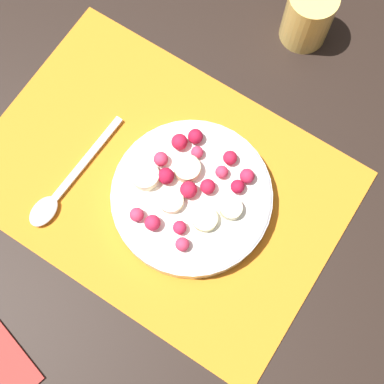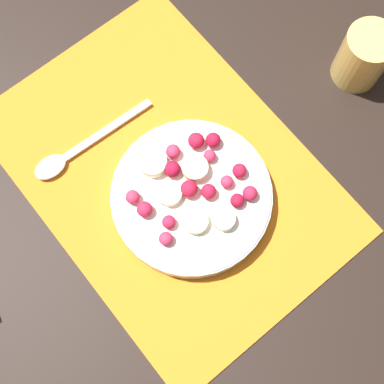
% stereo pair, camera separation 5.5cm
% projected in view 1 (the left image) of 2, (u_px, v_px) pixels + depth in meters
% --- Properties ---
extents(ground_plane, '(3.00, 3.00, 0.00)m').
position_uv_depth(ground_plane, '(161.00, 182.00, 0.67)').
color(ground_plane, black).
extents(placemat, '(0.45, 0.32, 0.01)m').
position_uv_depth(placemat, '(161.00, 181.00, 0.67)').
color(placemat, orange).
rests_on(placemat, ground_plane).
extents(fruit_bowl, '(0.19, 0.19, 0.05)m').
position_uv_depth(fruit_bowl, '(192.00, 195.00, 0.64)').
color(fruit_bowl, silver).
rests_on(fruit_bowl, placemat).
extents(spoon, '(0.03, 0.17, 0.01)m').
position_uv_depth(spoon, '(59.00, 193.00, 0.66)').
color(spoon, silver).
rests_on(spoon, placemat).
extents(drinking_glass, '(0.06, 0.06, 0.08)m').
position_uv_depth(drinking_glass, '(308.00, 16.00, 0.69)').
color(drinking_glass, '#F4CC66').
rests_on(drinking_glass, ground_plane).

